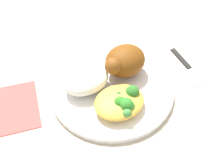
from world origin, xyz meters
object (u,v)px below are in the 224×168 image
knife (189,67)px  napkin (16,107)px  fork (183,69)px  plate (112,89)px  roasted_chicken (124,61)px  mac_cheese_with_broccoli (121,102)px  rice_pile (86,80)px

knife → napkin: knife is taller
fork → knife: (-0.02, 0.00, 0.00)m
plate → roasted_chicken: 0.07m
knife → napkin: size_ratio=1.37×
plate → mac_cheese_with_broccoli: (0.01, 0.06, 0.03)m
plate → napkin: (0.20, -0.07, -0.01)m
napkin → mac_cheese_with_broccoli: bearing=145.0°
plate → rice_pile: bearing=-33.2°
knife → roasted_chicken: bearing=-21.6°
rice_pile → napkin: bearing=-15.1°
fork → napkin: 0.41m
napkin → fork: bearing=164.6°
rice_pile → mac_cheese_with_broccoli: (-0.03, 0.09, -0.01)m
fork → mac_cheese_with_broccoli: bearing=7.0°
roasted_chicken → knife: size_ratio=0.57×
fork → napkin: fork is taller
rice_pile → napkin: (0.16, -0.04, -0.04)m
roasted_chicken → mac_cheese_with_broccoli: 0.11m
mac_cheese_with_broccoli → knife: bearing=-174.3°
roasted_chicken → rice_pile: bearing=-4.2°
roasted_chicken → mac_cheese_with_broccoli: bearing=52.7°
plate → roasted_chicken: (-0.05, -0.02, 0.04)m
plate → mac_cheese_with_broccoli: bearing=75.7°
mac_cheese_with_broccoli → fork: mac_cheese_with_broccoli is taller
plate → knife: bearing=169.8°
rice_pile → knife: size_ratio=0.56×
roasted_chicken → rice_pile: size_ratio=1.01×
plate → mac_cheese_with_broccoli: mac_cheese_with_broccoli is taller
rice_pile → napkin: rice_pile is taller
rice_pile → plate: bearing=146.8°
knife → napkin: (0.41, -0.11, -0.00)m
plate → fork: plate is taller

